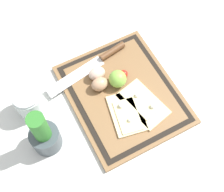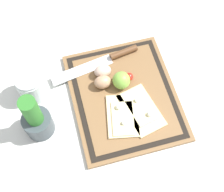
% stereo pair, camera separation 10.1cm
% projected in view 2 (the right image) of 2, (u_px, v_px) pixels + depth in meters
% --- Properties ---
extents(ground_plane, '(6.00, 6.00, 0.00)m').
position_uv_depth(ground_plane, '(124.00, 97.00, 1.05)').
color(ground_plane, silver).
extents(cutting_board, '(0.41, 0.34, 0.02)m').
position_uv_depth(cutting_board, '(124.00, 96.00, 1.04)').
color(cutting_board, brown).
rests_on(cutting_board, ground_plane).
extents(pizza_slice_near, '(0.18, 0.13, 0.02)m').
position_uv_depth(pizza_slice_near, '(141.00, 109.00, 1.00)').
color(pizza_slice_near, beige).
rests_on(pizza_slice_near, cutting_board).
extents(pizza_slice_far, '(0.16, 0.12, 0.02)m').
position_uv_depth(pizza_slice_far, '(122.00, 116.00, 0.99)').
color(pizza_slice_far, beige).
rests_on(pizza_slice_far, cutting_board).
extents(knife, '(0.09, 0.32, 0.02)m').
position_uv_depth(knife, '(109.00, 58.00, 1.09)').
color(knife, silver).
rests_on(knife, cutting_board).
extents(egg_brown, '(0.04, 0.06, 0.04)m').
position_uv_depth(egg_brown, '(103.00, 82.00, 1.03)').
color(egg_brown, tan).
rests_on(egg_brown, cutting_board).
extents(egg_pink, '(0.04, 0.06, 0.04)m').
position_uv_depth(egg_pink, '(103.00, 71.00, 1.05)').
color(egg_pink, beige).
rests_on(egg_pink, cutting_board).
extents(lime, '(0.06, 0.06, 0.06)m').
position_uv_depth(lime, '(120.00, 81.00, 1.02)').
color(lime, '#7FB742').
rests_on(lime, cutting_board).
extents(cherry_tomato_red, '(0.03, 0.03, 0.03)m').
position_uv_depth(cherry_tomato_red, '(129.00, 77.00, 1.05)').
color(cherry_tomato_red, red).
rests_on(cherry_tomato_red, cutting_board).
extents(herb_pot, '(0.09, 0.09, 0.19)m').
position_uv_depth(herb_pot, '(36.00, 120.00, 0.94)').
color(herb_pot, '#3D474C').
rests_on(herb_pot, ground_plane).
extents(sauce_jar, '(0.09, 0.09, 0.10)m').
position_uv_depth(sauce_jar, '(32.00, 87.00, 1.02)').
color(sauce_jar, silver).
rests_on(sauce_jar, ground_plane).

